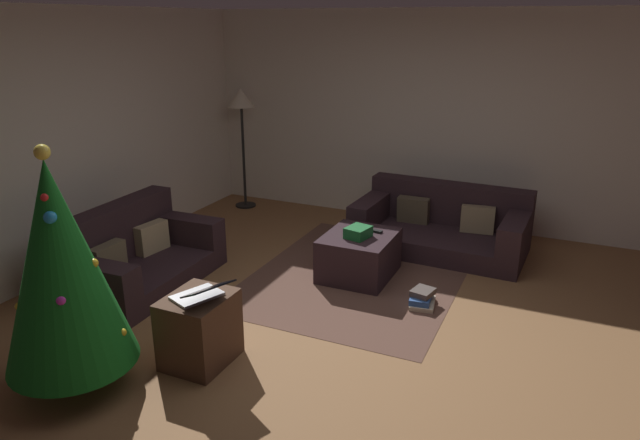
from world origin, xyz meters
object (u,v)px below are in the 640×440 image
(christmas_tree, at_px, (60,266))
(side_table, at_px, (200,329))
(ottoman, at_px, (359,255))
(couch_left, at_px, (134,256))
(couch_right, at_px, (442,226))
(tv_remote, at_px, (375,231))
(corner_lamp, at_px, (241,107))
(book_stack, at_px, (422,298))
(laptop, at_px, (201,293))
(gift_box, at_px, (358,232))

(christmas_tree, bearing_deg, side_table, -44.43)
(ottoman, height_order, christmas_tree, christmas_tree)
(couch_left, xyz_separation_m, side_table, (-0.89, -1.41, -0.01))
(couch_right, bearing_deg, christmas_tree, 67.13)
(couch_left, height_order, tv_remote, couch_left)
(couch_left, distance_m, ottoman, 2.22)
(couch_right, height_order, ottoman, couch_right)
(christmas_tree, bearing_deg, corner_lamp, 15.33)
(couch_left, height_order, book_stack, couch_left)
(couch_right, relative_size, book_stack, 5.74)
(tv_remote, bearing_deg, book_stack, -119.04)
(christmas_tree, distance_m, laptop, 0.95)
(couch_left, relative_size, gift_box, 6.72)
(christmas_tree, bearing_deg, couch_left, 27.93)
(laptop, relative_size, corner_lamp, 0.30)
(couch_right, height_order, corner_lamp, corner_lamp)
(book_stack, distance_m, corner_lamp, 3.80)
(couch_right, bearing_deg, couch_left, 43.04)
(gift_box, bearing_deg, laptop, 165.67)
(couch_left, relative_size, couch_right, 0.85)
(tv_remote, xyz_separation_m, christmas_tree, (-2.72, 1.25, 0.47))
(couch_right, relative_size, tv_remote, 11.80)
(tv_remote, bearing_deg, ottoman, 153.35)
(gift_box, bearing_deg, christmas_tree, 155.28)
(tv_remote, bearing_deg, corner_lamp, 69.19)
(ottoman, xyz_separation_m, gift_box, (-0.07, -0.01, 0.27))
(side_table, xyz_separation_m, corner_lamp, (3.48, 1.73, 1.10))
(book_stack, bearing_deg, corner_lamp, 57.92)
(side_table, bearing_deg, christmas_tree, 135.57)
(christmas_tree, bearing_deg, book_stack, -40.61)
(ottoman, distance_m, christmas_tree, 2.90)
(tv_remote, xyz_separation_m, book_stack, (-0.51, -0.65, -0.39))
(tv_remote, relative_size, laptop, 0.33)
(corner_lamp, bearing_deg, ottoman, -123.99)
(ottoman, height_order, corner_lamp, corner_lamp)
(tv_remote, height_order, laptop, laptop)
(gift_box, distance_m, corner_lamp, 2.92)
(ottoman, xyz_separation_m, tv_remote, (0.15, -0.11, 0.23))
(gift_box, xyz_separation_m, book_stack, (-0.29, -0.74, -0.43))
(laptop, bearing_deg, tv_remote, -15.36)
(gift_box, bearing_deg, tv_remote, -23.92)
(ottoman, distance_m, corner_lamp, 2.97)
(ottoman, height_order, side_table, side_table)
(side_table, distance_m, laptop, 0.33)
(couch_left, distance_m, christmas_tree, 1.82)
(side_table, bearing_deg, laptop, -111.93)
(tv_remote, relative_size, corner_lamp, 0.10)
(side_table, xyz_separation_m, book_stack, (1.59, -1.29, -0.20))
(tv_remote, xyz_separation_m, side_table, (-2.10, 0.64, -0.18))
(couch_left, bearing_deg, couch_right, 129.17)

